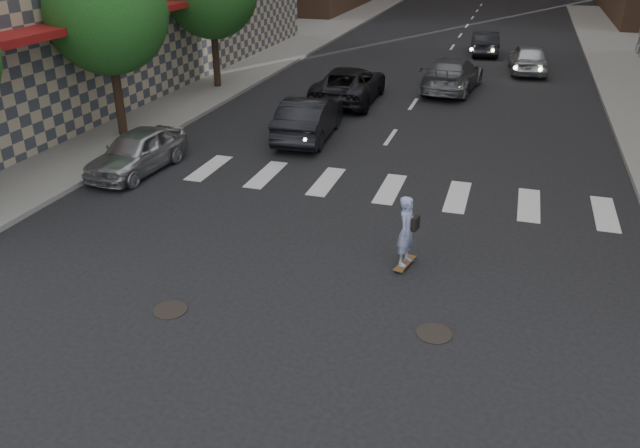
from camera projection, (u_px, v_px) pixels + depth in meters
The scene contains 12 objects.
ground at pixel (235, 364), 11.24m from camera, with size 160.00×160.00×0.00m, color black.
sidewalk_left at pixel (139, 76), 32.32m from camera, with size 13.00×80.00×0.15m, color gray.
tree_b at pixel (109, 6), 21.36m from camera, with size 4.20×4.20×6.60m.
manhole_b at pixel (170, 310), 12.81m from camera, with size 0.70×0.70×0.02m, color black.
manhole_c at pixel (434, 333), 12.07m from camera, with size 0.70×0.70×0.02m, color black.
skateboarder at pixel (407, 231), 14.07m from camera, with size 0.52×0.91×1.75m.
silver_sedan at pixel (137, 151), 19.78m from camera, with size 1.59×3.96×1.35m, color #ABADB2.
traffic_car_a at pixel (309, 118), 22.87m from camera, with size 1.63×4.69×1.54m, color black.
traffic_car_b at pixel (452, 74), 29.48m from camera, with size 2.19×5.40×1.57m, color slate.
traffic_car_c at pixel (349, 84), 27.71m from camera, with size 2.53×5.50×1.53m, color black.
traffic_car_d at pixel (529, 58), 33.18m from camera, with size 1.84×4.56×1.55m, color #B2B5B9.
traffic_car_e at pixel (485, 43), 37.90m from camera, with size 1.48×4.24×1.40m, color black.
Camera 1 is at (4.16, -8.17, 7.15)m, focal length 35.00 mm.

